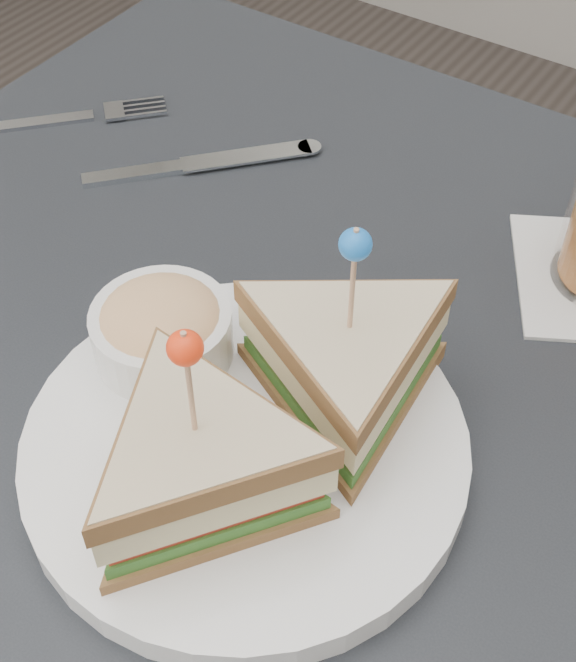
# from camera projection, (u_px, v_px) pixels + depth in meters

# --- Properties ---
(table) EXTENTS (0.80, 0.80, 0.75)m
(table) POSITION_uv_depth(u_px,v_px,m) (268.00, 455.00, 0.65)
(table) COLOR black
(table) RESTS_ON ground
(plate_meal) EXTENTS (0.35, 0.35, 0.16)m
(plate_meal) POSITION_uv_depth(u_px,v_px,m) (257.00, 412.00, 0.53)
(plate_meal) COLOR white
(plate_meal) RESTS_ON table
(cutlery_fork) EXTENTS (0.14, 0.14, 0.01)m
(cutlery_fork) POSITION_uv_depth(u_px,v_px,m) (73.00, 117.00, 0.80)
(cutlery_fork) COLOR #B7BCC3
(cutlery_fork) RESTS_ON table
(cutlery_knife) EXTENTS (0.15, 0.16, 0.01)m
(cutlery_knife) POSITION_uv_depth(u_px,v_px,m) (193.00, 165.00, 0.75)
(cutlery_knife) COLOR silver
(cutlery_knife) RESTS_ON table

